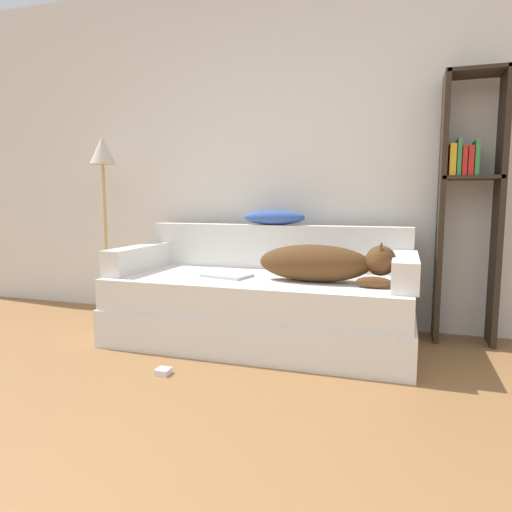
% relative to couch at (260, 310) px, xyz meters
% --- Properties ---
extents(wall_back, '(7.78, 0.06, 2.70)m').
position_rel_couch_xyz_m(wall_back, '(0.13, 0.63, 1.13)').
color(wall_back, silver).
rests_on(wall_back, ground_plane).
extents(couch, '(2.01, 0.93, 0.46)m').
position_rel_couch_xyz_m(couch, '(0.00, 0.00, 0.00)').
color(couch, silver).
rests_on(couch, ground_plane).
extents(couch_backrest, '(1.97, 0.15, 0.33)m').
position_rel_couch_xyz_m(couch_backrest, '(0.00, 0.39, 0.40)').
color(couch_backrest, silver).
rests_on(couch_backrest, couch).
extents(couch_arm_left, '(0.15, 0.74, 0.18)m').
position_rel_couch_xyz_m(couch_arm_left, '(-0.93, -0.01, 0.32)').
color(couch_arm_left, silver).
rests_on(couch_arm_left, couch).
extents(couch_arm_right, '(0.15, 0.74, 0.18)m').
position_rel_couch_xyz_m(couch_arm_right, '(0.93, -0.01, 0.32)').
color(couch_arm_right, silver).
rests_on(couch_arm_right, couch).
extents(dog, '(0.85, 0.27, 0.26)m').
position_rel_couch_xyz_m(dog, '(0.44, -0.08, 0.35)').
color(dog, '#513319').
rests_on(dog, couch).
extents(laptop, '(0.34, 0.27, 0.02)m').
position_rel_couch_xyz_m(laptop, '(-0.21, -0.09, 0.24)').
color(laptop, '#B7B7BC').
rests_on(laptop, couch).
extents(throw_pillow, '(0.47, 0.16, 0.11)m').
position_rel_couch_xyz_m(throw_pillow, '(-0.01, 0.39, 0.61)').
color(throw_pillow, '#335199').
rests_on(throw_pillow, couch_backrest).
extents(bookshelf, '(0.39, 0.26, 1.80)m').
position_rel_couch_xyz_m(bookshelf, '(1.31, 0.45, 0.78)').
color(bookshelf, '#2D2319').
rests_on(bookshelf, ground_plane).
extents(floor_lamp, '(0.23, 0.23, 1.48)m').
position_rel_couch_xyz_m(floor_lamp, '(-1.42, 0.28, 0.94)').
color(floor_lamp, tan).
rests_on(floor_lamp, ground_plane).
extents(power_adapter, '(0.08, 0.08, 0.03)m').
position_rel_couch_xyz_m(power_adapter, '(-0.34, -0.73, -0.21)').
color(power_adapter, silver).
rests_on(power_adapter, ground_plane).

